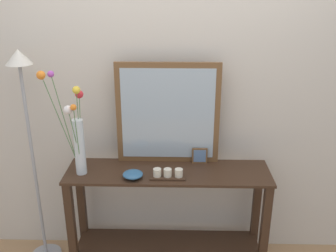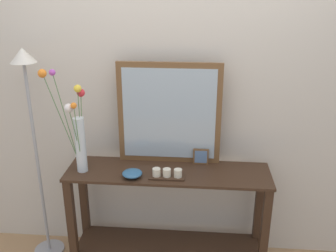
{
  "view_description": "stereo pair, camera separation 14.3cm",
  "coord_description": "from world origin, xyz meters",
  "px_view_note": "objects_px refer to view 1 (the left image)",
  "views": [
    {
      "loc": [
        0.06,
        -2.41,
        2.11
      ],
      "look_at": [
        0.0,
        0.0,
        1.18
      ],
      "focal_mm": 40.65,
      "sensor_mm": 36.0,
      "label": 1
    },
    {
      "loc": [
        0.2,
        -2.4,
        2.11
      ],
      "look_at": [
        0.0,
        0.0,
        1.18
      ],
      "focal_mm": 40.65,
      "sensor_mm": 36.0,
      "label": 2
    }
  ],
  "objects_px": {
    "mirror_leaning": "(168,114)",
    "tall_vase_left": "(76,133)",
    "console_table": "(168,211)",
    "candle_tray": "(168,174)",
    "floor_lamp": "(28,126)",
    "decorative_bowl": "(133,174)",
    "picture_frame_small": "(200,156)"
  },
  "relations": [
    {
      "from": "picture_frame_small",
      "to": "decorative_bowl",
      "type": "height_order",
      "value": "picture_frame_small"
    },
    {
      "from": "tall_vase_left",
      "to": "candle_tray",
      "type": "relative_size",
      "value": 3.11
    },
    {
      "from": "console_table",
      "to": "picture_frame_small",
      "type": "xyz_separation_m",
      "value": [
        0.23,
        0.13,
        0.39
      ]
    },
    {
      "from": "mirror_leaning",
      "to": "picture_frame_small",
      "type": "height_order",
      "value": "mirror_leaning"
    },
    {
      "from": "candle_tray",
      "to": "tall_vase_left",
      "type": "bearing_deg",
      "value": 176.18
    },
    {
      "from": "tall_vase_left",
      "to": "decorative_bowl",
      "type": "height_order",
      "value": "tall_vase_left"
    },
    {
      "from": "tall_vase_left",
      "to": "floor_lamp",
      "type": "bearing_deg",
      "value": 159.88
    },
    {
      "from": "floor_lamp",
      "to": "mirror_leaning",
      "type": "bearing_deg",
      "value": 4.66
    },
    {
      "from": "console_table",
      "to": "mirror_leaning",
      "type": "bearing_deg",
      "value": 91.83
    },
    {
      "from": "decorative_bowl",
      "to": "tall_vase_left",
      "type": "bearing_deg",
      "value": 172.38
    },
    {
      "from": "mirror_leaning",
      "to": "tall_vase_left",
      "type": "relative_size",
      "value": 0.99
    },
    {
      "from": "tall_vase_left",
      "to": "floor_lamp",
      "type": "xyz_separation_m",
      "value": [
        -0.38,
        0.14,
        -0.0
      ]
    },
    {
      "from": "picture_frame_small",
      "to": "decorative_bowl",
      "type": "xyz_separation_m",
      "value": [
        -0.47,
        -0.24,
        -0.03
      ]
    },
    {
      "from": "candle_tray",
      "to": "floor_lamp",
      "type": "distance_m",
      "value": 1.05
    },
    {
      "from": "decorative_bowl",
      "to": "floor_lamp",
      "type": "xyz_separation_m",
      "value": [
        -0.76,
        0.19,
        0.28
      ]
    },
    {
      "from": "decorative_bowl",
      "to": "console_table",
      "type": "bearing_deg",
      "value": 24.19
    },
    {
      "from": "console_table",
      "to": "decorative_bowl",
      "type": "distance_m",
      "value": 0.45
    },
    {
      "from": "mirror_leaning",
      "to": "decorative_bowl",
      "type": "bearing_deg",
      "value": -130.87
    },
    {
      "from": "decorative_bowl",
      "to": "candle_tray",
      "type": "bearing_deg",
      "value": 2.26
    },
    {
      "from": "floor_lamp",
      "to": "decorative_bowl",
      "type": "bearing_deg",
      "value": -13.99
    },
    {
      "from": "tall_vase_left",
      "to": "picture_frame_small",
      "type": "xyz_separation_m",
      "value": [
        0.85,
        0.19,
        -0.25
      ]
    },
    {
      "from": "tall_vase_left",
      "to": "candle_tray",
      "type": "distance_m",
      "value": 0.68
    },
    {
      "from": "console_table",
      "to": "floor_lamp",
      "type": "height_order",
      "value": "floor_lamp"
    },
    {
      "from": "mirror_leaning",
      "to": "decorative_bowl",
      "type": "height_order",
      "value": "mirror_leaning"
    },
    {
      "from": "picture_frame_small",
      "to": "decorative_bowl",
      "type": "bearing_deg",
      "value": -152.94
    },
    {
      "from": "picture_frame_small",
      "to": "floor_lamp",
      "type": "relative_size",
      "value": 0.07
    },
    {
      "from": "tall_vase_left",
      "to": "decorative_bowl",
      "type": "distance_m",
      "value": 0.48
    },
    {
      "from": "picture_frame_small",
      "to": "tall_vase_left",
      "type": "bearing_deg",
      "value": -167.5
    },
    {
      "from": "mirror_leaning",
      "to": "floor_lamp",
      "type": "height_order",
      "value": "floor_lamp"
    },
    {
      "from": "picture_frame_small",
      "to": "floor_lamp",
      "type": "height_order",
      "value": "floor_lamp"
    },
    {
      "from": "console_table",
      "to": "floor_lamp",
      "type": "xyz_separation_m",
      "value": [
        -1.0,
        0.08,
        0.64
      ]
    },
    {
      "from": "console_table",
      "to": "mirror_leaning",
      "type": "xyz_separation_m",
      "value": [
        -0.01,
        0.16,
        0.71
      ]
    }
  ]
}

